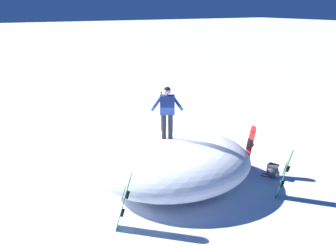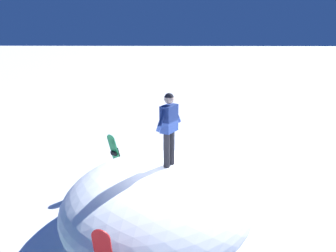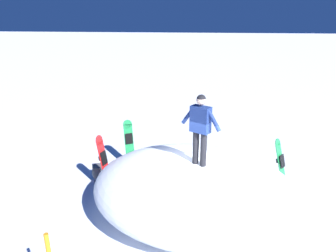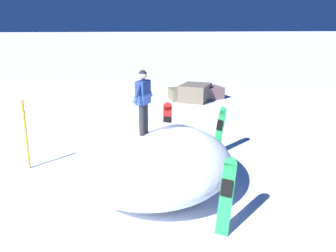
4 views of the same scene
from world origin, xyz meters
name	(u,v)px [view 1 (image 1 of 4)]	position (x,y,z in m)	size (l,w,h in m)	color
ground	(167,181)	(0.00, 0.00, 0.00)	(240.00, 240.00, 0.00)	white
snow_mound	(174,162)	(-0.13, 0.25, 0.75)	(4.88, 4.11, 1.50)	white
snowboarder_standing	(167,109)	(0.00, 0.03, 2.44)	(0.91, 0.52, 1.60)	black
snowboard_primary_upright	(249,149)	(-2.61, 0.85, 0.87)	(0.34, 0.34, 1.68)	red
snowboard_secondary_upright	(125,201)	(2.13, 1.65, 0.81)	(0.54, 0.48, 1.57)	#1E8C47
snowboard_tertiary_upright	(285,173)	(-2.43, 2.55, 0.80)	(0.41, 0.43, 1.55)	#1E8C47
backpack_near	(273,171)	(-3.12, 1.48, 0.24)	(0.47, 0.62, 0.47)	#4C4C51
trail_marker_pole	(161,115)	(-1.64, -3.35, 1.08)	(0.10, 0.10, 2.07)	orange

